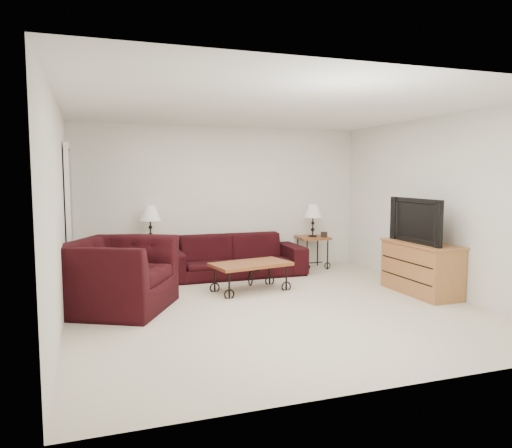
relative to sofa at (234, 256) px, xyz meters
The scene contains 20 objects.
ground 2.05m from the sofa, 92.01° to the right, with size 5.00×5.00×0.00m, color beige.
wall_back 1.03m from the sofa, 98.40° to the left, with size 5.00×0.02×2.50m, color white.
wall_front 4.61m from the sofa, 90.90° to the right, with size 5.00×0.02×2.50m, color white.
wall_left 3.39m from the sofa, 141.84° to the right, with size 0.02×5.00×2.50m, color white.
wall_right 3.29m from the sofa, 39.75° to the right, with size 0.02×5.00×2.50m, color white.
ceiling 2.96m from the sofa, 92.01° to the right, with size 5.00×5.00×0.00m, color white.
doorway 2.66m from the sofa, behind, with size 0.08×0.94×2.04m, color black.
sofa is the anchor object (origin of this frame).
side_table_left 1.36m from the sofa, behind, with size 0.55×0.55×0.60m, color brown.
side_table_right 1.53m from the sofa, ahead, with size 0.53×0.53×0.58m, color brown.
lamp_left 1.46m from the sofa, behind, with size 0.34×0.34×0.60m, color black, non-canonical shape.
lamp_right 1.62m from the sofa, ahead, with size 0.33×0.33×0.58m, color black, non-canonical shape.
photo_frame_left 1.52m from the sofa, behind, with size 0.12×0.02×0.10m, color black.
photo_frame_right 1.70m from the sofa, ahead, with size 0.12×0.02×0.10m, color black.
coffee_table 1.11m from the sofa, 93.99° to the right, with size 1.11×0.60×0.42m, color brown.
armchair 2.44m from the sofa, 142.85° to the right, with size 1.35×1.18×0.87m, color black.
throw_pillow 2.36m from the sofa, 139.67° to the right, with size 0.40×0.10×0.40m, color #B54317.
tv_stand 2.96m from the sofa, 43.12° to the right, with size 0.51×1.22×0.73m, color #AC7940.
television 3.03m from the sofa, 43.39° to the right, with size 1.09×0.14×0.63m, color black.
backpack 1.04m from the sofa, ahead, with size 0.36×0.28×0.47m, color black.
Camera 1 is at (-2.18, -5.65, 1.69)m, focal length 34.11 mm.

